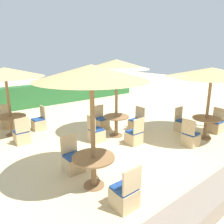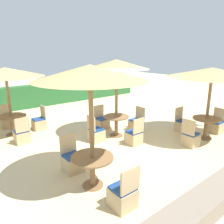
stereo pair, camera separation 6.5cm
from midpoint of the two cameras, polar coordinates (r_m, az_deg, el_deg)
ground_plane at (r=7.70m, az=2.61°, el=-7.40°), size 40.00×40.00×0.00m
hedge_row at (r=13.21m, az=-17.57°, el=4.30°), size 13.00×0.70×1.21m
parasol_front_right at (r=8.03m, az=24.45°, el=9.35°), size 2.96×2.96×2.49m
round_table_front_right at (r=8.36m, az=23.12°, el=-2.64°), size 0.95×0.95×0.76m
patio_chair_front_right_north at (r=8.88m, az=17.63°, el=-3.18°), size 0.46×0.46×0.93m
patio_chair_front_right_west at (r=7.62m, az=19.56°, el=-6.44°), size 0.46×0.46×0.93m
patio_chair_front_right_east at (r=9.23m, az=25.21°, el=-3.24°), size 0.46×0.46×0.93m
parasol_back_left at (r=8.48m, az=-26.40°, el=9.23°), size 2.65×2.65×2.47m
round_table_back_left at (r=8.79m, az=-25.07°, el=-1.99°), size 1.07×1.07×0.73m
patio_chair_back_left_north at (r=9.88m, az=-26.26°, el=-2.22°), size 0.46×0.46×0.93m
patio_chair_back_left_south at (r=7.98m, az=-22.69°, el=-5.75°), size 0.46×0.46×0.93m
patio_chair_back_left_east at (r=9.13m, az=-18.74°, el=-2.76°), size 0.46×0.46×0.93m
parasol_center at (r=7.55m, az=0.94°, el=12.23°), size 2.23×2.23×2.74m
round_table_center at (r=7.91m, az=0.88°, el=-2.43°), size 0.91×0.91×0.75m
patio_chair_center_west at (r=7.55m, az=-4.43°, el=-5.75°), size 0.46×0.46×0.93m
patio_chair_center_east at (r=8.60m, az=6.13°, el=-3.11°), size 0.46×0.46×0.93m
patio_chair_center_south at (r=7.35m, az=5.55°, el=-6.38°), size 0.46×0.46×0.93m
patio_chair_center_north at (r=8.75m, az=-2.96°, el=-2.72°), size 0.46×0.46×0.93m
parasol_front_left at (r=4.45m, az=-5.83°, el=9.99°), size 2.34×2.34×2.74m
round_table_front_left at (r=5.05m, az=-5.20°, el=-13.36°), size 0.96×0.96×0.73m
patio_chair_front_left_south at (r=4.59m, az=2.92°, el=-20.93°), size 0.46×0.46×0.93m
patio_chair_front_left_north at (r=5.85m, az=-10.42°, el=-12.55°), size 0.46×0.46×0.93m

